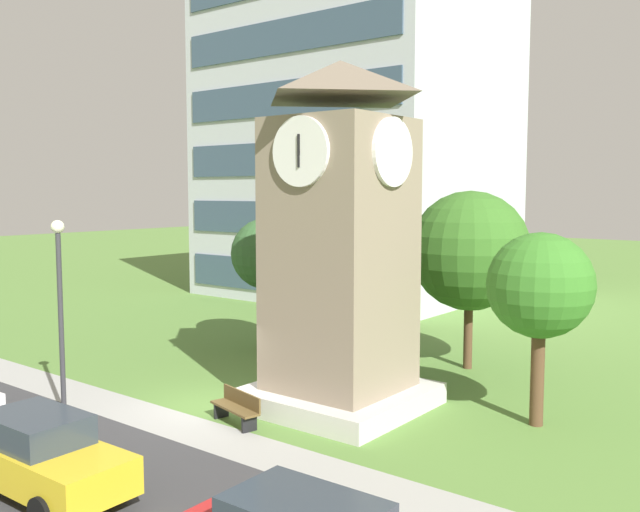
{
  "coord_description": "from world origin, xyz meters",
  "views": [
    {
      "loc": [
        14.6,
        -13.39,
        6.25
      ],
      "look_at": [
        1.5,
        3.33,
        4.25
      ],
      "focal_mm": 38.63,
      "sensor_mm": 36.0,
      "label": 1
    }
  ],
  "objects_px": {
    "tree_near_tower": "(470,251)",
    "parked_car_yellow": "(40,455)",
    "street_lamp": "(60,294)",
    "tree_streetside": "(540,287)",
    "tree_by_building": "(267,255)",
    "clock_tower": "(340,257)",
    "park_bench": "(237,407)"
  },
  "relations": [
    {
      "from": "street_lamp",
      "to": "tree_streetside",
      "type": "relative_size",
      "value": 1.05
    },
    {
      "from": "tree_by_building",
      "to": "tree_streetside",
      "type": "height_order",
      "value": "tree_by_building"
    },
    {
      "from": "parked_car_yellow",
      "to": "park_bench",
      "type": "bearing_deg",
      "value": 89.28
    },
    {
      "from": "street_lamp",
      "to": "parked_car_yellow",
      "type": "relative_size",
      "value": 1.25
    },
    {
      "from": "tree_streetside",
      "to": "tree_near_tower",
      "type": "distance_m",
      "value": 6.0
    },
    {
      "from": "clock_tower",
      "to": "park_bench",
      "type": "relative_size",
      "value": 5.3
    },
    {
      "from": "tree_by_building",
      "to": "tree_near_tower",
      "type": "xyz_separation_m",
      "value": [
        7.73,
        2.03,
        0.43
      ]
    },
    {
      "from": "tree_streetside",
      "to": "tree_near_tower",
      "type": "xyz_separation_m",
      "value": [
        -4.12,
        4.34,
        0.43
      ]
    },
    {
      "from": "clock_tower",
      "to": "tree_by_building",
      "type": "height_order",
      "value": "clock_tower"
    },
    {
      "from": "street_lamp",
      "to": "tree_by_building",
      "type": "xyz_separation_m",
      "value": [
        -1.18,
        9.69,
        0.32
      ]
    },
    {
      "from": "street_lamp",
      "to": "tree_streetside",
      "type": "bearing_deg",
      "value": 34.68
    },
    {
      "from": "park_bench",
      "to": "tree_by_building",
      "type": "relative_size",
      "value": 0.36
    },
    {
      "from": "park_bench",
      "to": "tree_streetside",
      "type": "bearing_deg",
      "value": 37.47
    },
    {
      "from": "park_bench",
      "to": "tree_streetside",
      "type": "height_order",
      "value": "tree_streetside"
    },
    {
      "from": "street_lamp",
      "to": "tree_by_building",
      "type": "height_order",
      "value": "street_lamp"
    },
    {
      "from": "street_lamp",
      "to": "clock_tower",
      "type": "bearing_deg",
      "value": 44.05
    },
    {
      "from": "street_lamp",
      "to": "tree_streetside",
      "type": "height_order",
      "value": "street_lamp"
    },
    {
      "from": "tree_near_tower",
      "to": "clock_tower",
      "type": "bearing_deg",
      "value": -98.74
    },
    {
      "from": "tree_by_building",
      "to": "tree_streetside",
      "type": "bearing_deg",
      "value": -10.99
    },
    {
      "from": "tree_by_building",
      "to": "tree_streetside",
      "type": "xyz_separation_m",
      "value": [
        11.85,
        -2.3,
        0.0
      ]
    },
    {
      "from": "tree_by_building",
      "to": "parked_car_yellow",
      "type": "distance_m",
      "value": 14.18
    },
    {
      "from": "clock_tower",
      "to": "tree_streetside",
      "type": "xyz_separation_m",
      "value": [
        5.09,
        1.99,
        -0.65
      ]
    },
    {
      "from": "tree_near_tower",
      "to": "parked_car_yellow",
      "type": "xyz_separation_m",
      "value": [
        -2.33,
        -14.82,
        -3.32
      ]
    },
    {
      "from": "clock_tower",
      "to": "tree_streetside",
      "type": "distance_m",
      "value": 5.5
    },
    {
      "from": "park_bench",
      "to": "street_lamp",
      "type": "bearing_deg",
      "value": -149.84
    },
    {
      "from": "tree_by_building",
      "to": "tree_near_tower",
      "type": "relative_size",
      "value": 0.83
    },
    {
      "from": "tree_by_building",
      "to": "tree_near_tower",
      "type": "distance_m",
      "value": 8.0
    },
    {
      "from": "clock_tower",
      "to": "park_bench",
      "type": "bearing_deg",
      "value": -113.92
    },
    {
      "from": "clock_tower",
      "to": "tree_near_tower",
      "type": "bearing_deg",
      "value": 81.26
    },
    {
      "from": "park_bench",
      "to": "street_lamp",
      "type": "distance_m",
      "value": 5.78
    },
    {
      "from": "clock_tower",
      "to": "street_lamp",
      "type": "xyz_separation_m",
      "value": [
        -5.58,
        -5.4,
        -0.97
      ]
    },
    {
      "from": "tree_streetside",
      "to": "tree_by_building",
      "type": "bearing_deg",
      "value": 169.01
    }
  ]
}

